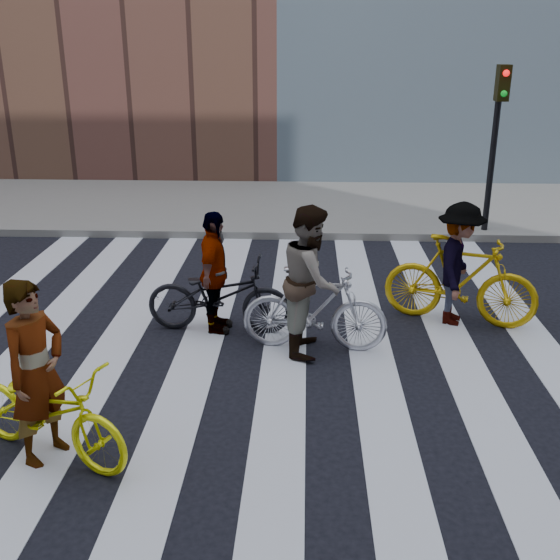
# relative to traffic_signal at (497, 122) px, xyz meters

# --- Properties ---
(ground) EXTENTS (100.00, 100.00, 0.00)m
(ground) POSITION_rel_traffic_signal_xyz_m (-4.40, -5.32, -2.28)
(ground) COLOR black
(ground) RESTS_ON ground
(sidewalk_far) EXTENTS (100.00, 5.00, 0.15)m
(sidewalk_far) POSITION_rel_traffic_signal_xyz_m (-4.40, 2.18, -2.20)
(sidewalk_far) COLOR gray
(sidewalk_far) RESTS_ON ground
(zebra_crosswalk) EXTENTS (8.25, 10.00, 0.01)m
(zebra_crosswalk) POSITION_rel_traffic_signal_xyz_m (-4.40, -5.32, -2.27)
(zebra_crosswalk) COLOR silver
(zebra_crosswalk) RESTS_ON ground
(traffic_signal) EXTENTS (0.22, 0.42, 3.33)m
(traffic_signal) POSITION_rel_traffic_signal_xyz_m (0.00, 0.00, 0.00)
(traffic_signal) COLOR black
(traffic_signal) RESTS_ON ground
(bike_yellow_left) EXTENTS (1.97, 1.36, 0.98)m
(bike_yellow_left) POSITION_rel_traffic_signal_xyz_m (-5.99, -7.61, -1.79)
(bike_yellow_left) COLOR #F2F20D
(bike_yellow_left) RESTS_ON ground
(bike_silver_mid) EXTENTS (1.88, 0.68, 1.11)m
(bike_silver_mid) POSITION_rel_traffic_signal_xyz_m (-3.47, -5.20, -1.73)
(bike_silver_mid) COLOR silver
(bike_silver_mid) RESTS_ON ground
(bike_yellow_right) EXTENTS (2.17, 1.20, 1.25)m
(bike_yellow_right) POSITION_rel_traffic_signal_xyz_m (-1.46, -4.26, -1.65)
(bike_yellow_right) COLOR #D1A00B
(bike_yellow_right) RESTS_ON ground
(bike_dark_rear) EXTENTS (2.00, 0.81, 1.03)m
(bike_dark_rear) POSITION_rel_traffic_signal_xyz_m (-4.76, -4.68, -1.77)
(bike_dark_rear) COLOR black
(bike_dark_rear) RESTS_ON ground
(rider_left) EXTENTS (0.66, 0.77, 1.79)m
(rider_left) POSITION_rel_traffic_signal_xyz_m (-6.04, -7.61, -1.38)
(rider_left) COLOR slate
(rider_left) RESTS_ON ground
(rider_mid) EXTENTS (0.79, 0.98, 1.89)m
(rider_mid) POSITION_rel_traffic_signal_xyz_m (-3.52, -5.20, -1.33)
(rider_mid) COLOR slate
(rider_mid) RESTS_ON ground
(rider_right) EXTENTS (0.95, 1.26, 1.72)m
(rider_right) POSITION_rel_traffic_signal_xyz_m (-1.51, -4.26, -1.42)
(rider_right) COLOR slate
(rider_right) RESTS_ON ground
(rider_rear) EXTENTS (0.47, 1.00, 1.67)m
(rider_rear) POSITION_rel_traffic_signal_xyz_m (-4.81, -4.68, -1.44)
(rider_rear) COLOR slate
(rider_rear) RESTS_ON ground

